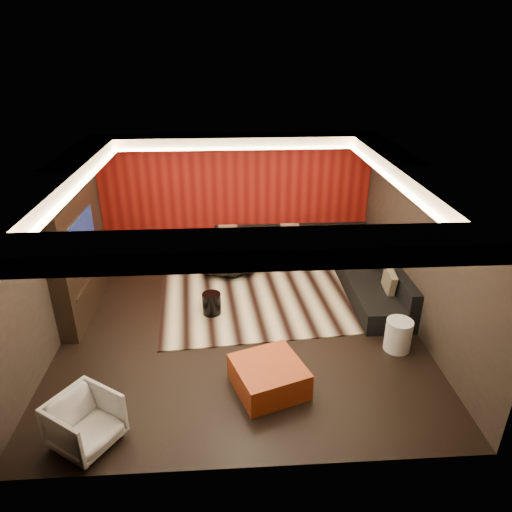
{
  "coord_description": "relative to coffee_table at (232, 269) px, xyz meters",
  "views": [
    {
      "loc": [
        -0.17,
        -6.78,
        4.54
      ],
      "look_at": [
        0.3,
        0.6,
        1.05
      ],
      "focal_mm": 32.0,
      "sensor_mm": 36.0,
      "label": 1
    }
  ],
  "objects": [
    {
      "name": "sectional_sofa",
      "position": [
        1.87,
        -0.07,
        0.13
      ],
      "size": [
        3.65,
        3.5,
        0.75
      ],
      "color": "black",
      "rests_on": "floor"
    },
    {
      "name": "drum_stool",
      "position": [
        -0.39,
        -1.55,
        0.09
      ],
      "size": [
        0.43,
        0.43,
        0.4
      ],
      "primitive_type": "cylinder",
      "rotation": [
        0.0,
        0.0,
        -0.34
      ],
      "color": "black",
      "rests_on": "rug"
    },
    {
      "name": "ceiling",
      "position": [
        0.13,
        -1.93,
        2.68
      ],
      "size": [
        6.0,
        6.0,
        0.02
      ],
      "primitive_type": "cube",
      "color": "silver",
      "rests_on": "ground"
    },
    {
      "name": "orange_ottoman",
      "position": [
        0.47,
        -3.59,
        0.07
      ],
      "size": [
        1.18,
        1.18,
        0.41
      ],
      "primitive_type": "cube",
      "rotation": [
        0.0,
        0.0,
        0.34
      ],
      "color": "#904212",
      "rests_on": "floor"
    },
    {
      "name": "soffit_left",
      "position": [
        -2.57,
        -1.93,
        2.56
      ],
      "size": [
        0.6,
        4.8,
        0.22
      ],
      "primitive_type": "cube",
      "color": "silver",
      "rests_on": "ground"
    },
    {
      "name": "cove_right",
      "position": [
        2.49,
        -1.93,
        2.47
      ],
      "size": [
        0.08,
        4.8,
        0.04
      ],
      "primitive_type": "cube",
      "color": "#FFD899",
      "rests_on": "ground"
    },
    {
      "name": "white_side_table",
      "position": [
        2.63,
        -2.79,
        0.13
      ],
      "size": [
        0.45,
        0.45,
        0.53
      ],
      "primitive_type": "cylinder",
      "rotation": [
        0.0,
        0.0,
        -0.08
      ],
      "color": "silver",
      "rests_on": "floor"
    },
    {
      "name": "cove_front",
      "position": [
        0.13,
        -4.29,
        2.47
      ],
      "size": [
        4.8,
        0.08,
        0.04
      ],
      "primitive_type": "cube",
      "color": "#FFD899",
      "rests_on": "ground"
    },
    {
      "name": "red_feature_wall",
      "position": [
        0.13,
        1.04,
        1.27
      ],
      "size": [
        5.98,
        0.05,
        2.78
      ],
      "primitive_type": "cube",
      "color": "#6B0C0A",
      "rests_on": "ground"
    },
    {
      "name": "tv_shelf",
      "position": [
        -2.56,
        -1.33,
        0.57
      ],
      "size": [
        0.04,
        1.6,
        0.04
      ],
      "primitive_type": "cube",
      "color": "black",
      "rests_on": "ground"
    },
    {
      "name": "striped_pouf",
      "position": [
        -1.13,
        0.25,
        0.05
      ],
      "size": [
        0.62,
        0.62,
        0.32
      ],
      "primitive_type": "ellipsoid",
      "rotation": [
        0.0,
        0.0,
        -0.09
      ],
      "color": "beige",
      "rests_on": "rug"
    },
    {
      "name": "cove_left",
      "position": [
        -2.23,
        -1.93,
        2.47
      ],
      "size": [
        0.08,
        4.8,
        0.04
      ],
      "primitive_type": "cube",
      "color": "#FFD899",
      "rests_on": "ground"
    },
    {
      "name": "tv_screen",
      "position": [
        -2.56,
        -1.33,
        1.32
      ],
      "size": [
        0.04,
        1.3,
        0.8
      ],
      "primitive_type": "cube",
      "color": "black",
      "rests_on": "ground"
    },
    {
      "name": "tv_surround",
      "position": [
        -2.72,
        -1.33,
        0.97
      ],
      "size": [
        0.3,
        2.0,
        2.2
      ],
      "primitive_type": "cube",
      "color": "black",
      "rests_on": "ground"
    },
    {
      "name": "wall_left",
      "position": [
        -2.88,
        -1.93,
        1.27
      ],
      "size": [
        0.02,
        6.0,
        2.8
      ],
      "primitive_type": "cube",
      "color": "black",
      "rests_on": "ground"
    },
    {
      "name": "rug",
      "position": [
        0.62,
        -1.0,
        -0.12
      ],
      "size": [
        4.23,
        3.32,
        0.02
      ],
      "primitive_type": "cube",
      "rotation": [
        0.0,
        0.0,
        0.08
      ],
      "color": "beige",
      "rests_on": "floor"
    },
    {
      "name": "soffit_right",
      "position": [
        2.83,
        -1.93,
        2.56
      ],
      "size": [
        0.6,
        4.8,
        0.22
      ],
      "primitive_type": "cube",
      "color": "silver",
      "rests_on": "ground"
    },
    {
      "name": "soffit_back",
      "position": [
        0.13,
        0.77,
        2.56
      ],
      "size": [
        6.0,
        0.6,
        0.22
      ],
      "primitive_type": "cube",
      "color": "silver",
      "rests_on": "ground"
    },
    {
      "name": "wall_right",
      "position": [
        3.14,
        -1.93,
        1.27
      ],
      "size": [
        0.02,
        6.0,
        2.8
      ],
      "primitive_type": "cube",
      "color": "black",
      "rests_on": "ground"
    },
    {
      "name": "coffee_table",
      "position": [
        0.0,
        0.0,
        0.0
      ],
      "size": [
        1.5,
        1.5,
        0.22
      ],
      "primitive_type": "cylinder",
      "rotation": [
        0.0,
        0.0,
        0.14
      ],
      "color": "black",
      "rests_on": "rug"
    },
    {
      "name": "cove_back",
      "position": [
        0.13,
        0.43,
        2.47
      ],
      "size": [
        4.8,
        0.08,
        0.04
      ],
      "primitive_type": "cube",
      "color": "#FFD899",
      "rests_on": "ground"
    },
    {
      "name": "armchair",
      "position": [
        -1.85,
        -4.43,
        0.2
      ],
      "size": [
        1.01,
        1.01,
        0.67
      ],
      "primitive_type": "imported",
      "rotation": [
        0.0,
        0.0,
        0.97
      ],
      "color": "silver",
      "rests_on": "floor"
    },
    {
      "name": "soffit_front",
      "position": [
        0.13,
        -4.63,
        2.56
      ],
      "size": [
        6.0,
        0.6,
        0.22
      ],
      "primitive_type": "cube",
      "color": "silver",
      "rests_on": "ground"
    },
    {
      "name": "floor",
      "position": [
        0.13,
        -1.93,
        -0.14
      ],
      "size": [
        6.0,
        6.0,
        0.02
      ],
      "primitive_type": "cube",
      "color": "black",
      "rests_on": "ground"
    },
    {
      "name": "throw_pillows",
      "position": [
        1.88,
        -0.04,
        0.49
      ],
      "size": [
        3.16,
        2.78,
        0.5
      ],
      "color": "#C5B990",
      "rests_on": "sectional_sofa"
    },
    {
      "name": "wall_back",
      "position": [
        0.13,
        1.08,
        1.27
      ],
      "size": [
        6.0,
        0.02,
        2.8
      ],
      "primitive_type": "cube",
      "color": "black",
      "rests_on": "ground"
    }
  ]
}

